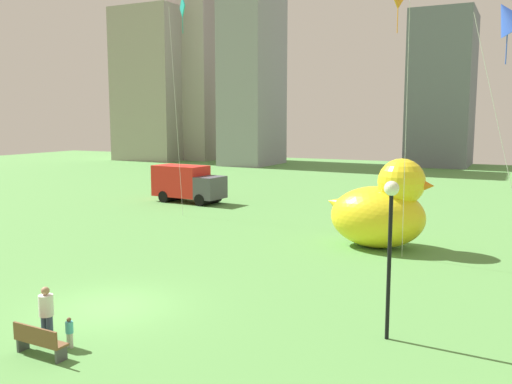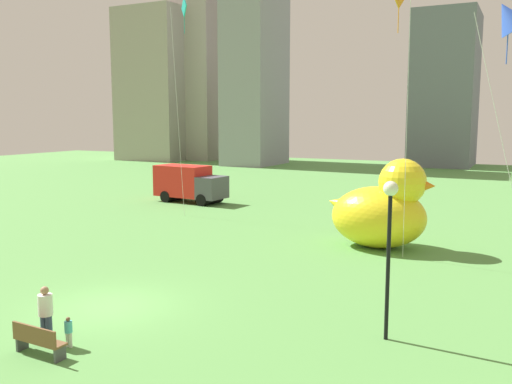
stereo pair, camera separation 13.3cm
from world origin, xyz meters
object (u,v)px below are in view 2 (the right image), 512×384
(lamppost, at_px, (389,224))
(kite_blue, at_px, (509,17))
(park_bench, at_px, (38,340))
(kite_teal, at_px, (183,18))
(kite_orange, at_px, (400,6))
(box_truck, at_px, (189,184))
(giant_inflatable_duck, at_px, (382,210))
(person_child, at_px, (69,331))
(person_adult, at_px, (46,312))

(lamppost, relative_size, kite_blue, 0.43)
(park_bench, bearing_deg, kite_blue, 48.77)
(kite_teal, relative_size, kite_orange, 1.14)
(kite_blue, height_order, kite_teal, kite_teal)
(park_bench, xyz_separation_m, kite_orange, (6.34, 14.96, 10.93))
(box_truck, xyz_separation_m, kite_orange, (18.11, -10.52, 9.96))
(box_truck, xyz_separation_m, kite_teal, (2.72, -4.48, 11.61))
(giant_inflatable_duck, xyz_separation_m, box_truck, (-17.14, 8.48, -0.50))
(person_child, xyz_separation_m, giant_inflatable_duck, (5.06, 16.16, 1.45))
(giant_inflatable_duck, distance_m, kite_teal, 18.64)
(lamppost, height_order, box_truck, lamppost)
(person_adult, bearing_deg, kite_teal, 112.89)
(park_bench, xyz_separation_m, giant_inflatable_duck, (5.37, 16.99, 1.47))
(park_bench, bearing_deg, person_adult, 123.52)
(person_child, distance_m, lamppost, 9.71)
(giant_inflatable_duck, height_order, lamppost, lamppost)
(person_adult, relative_size, person_child, 1.89)
(kite_orange, bearing_deg, lamppost, -78.29)
(giant_inflatable_duck, xyz_separation_m, kite_teal, (-14.42, 4.01, 11.10))
(giant_inflatable_duck, bearing_deg, person_adult, -109.97)
(lamppost, xyz_separation_m, kite_teal, (-17.36, 15.55, 9.55))
(person_child, xyz_separation_m, kite_orange, (6.03, 14.13, 10.91))
(box_truck, relative_size, kite_blue, 0.54)
(box_truck, relative_size, kite_orange, 0.47)
(person_child, xyz_separation_m, kite_blue, (10.55, 11.56, 9.68))
(giant_inflatable_duck, bearing_deg, person_child, -107.40)
(giant_inflatable_duck, bearing_deg, kite_orange, -64.53)
(park_bench, height_order, kite_blue, kite_blue)
(lamppost, bearing_deg, box_truck, 135.07)
(person_adult, height_order, person_child, person_adult)
(box_truck, bearing_deg, lamppost, -44.93)
(box_truck, distance_m, kite_teal, 12.73)
(park_bench, xyz_separation_m, lamppost, (8.31, 5.44, 3.02))
(park_bench, height_order, box_truck, box_truck)
(person_adult, xyz_separation_m, giant_inflatable_duck, (5.89, 16.21, 1.01))
(kite_teal, bearing_deg, lamppost, -41.86)
(person_adult, relative_size, box_truck, 0.29)
(person_child, height_order, kite_blue, kite_blue)
(person_adult, bearing_deg, person_child, 2.98)
(kite_orange, bearing_deg, park_bench, -112.96)
(person_adult, distance_m, person_child, 0.94)
(giant_inflatable_duck, bearing_deg, box_truck, 153.67)
(park_bench, distance_m, giant_inflatable_duck, 17.88)
(box_truck, distance_m, kite_orange, 23.19)
(person_child, relative_size, kite_orange, 0.07)
(giant_inflatable_duck, bearing_deg, lamppost, -75.71)
(box_truck, height_order, kite_teal, kite_teal)
(giant_inflatable_duck, bearing_deg, kite_teal, 164.47)
(box_truck, distance_m, kite_blue, 27.56)
(kite_blue, bearing_deg, lamppost, -110.15)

